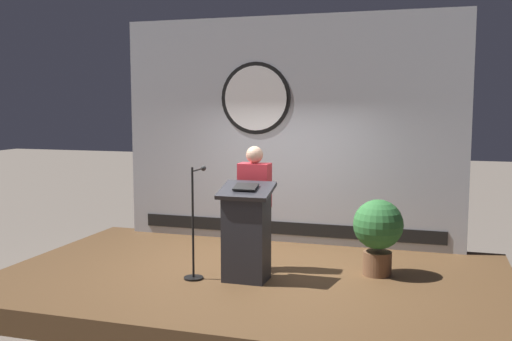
{
  "coord_description": "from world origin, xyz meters",
  "views": [
    {
      "loc": [
        2.17,
        -6.89,
        2.45
      ],
      "look_at": [
        0.01,
        0.13,
        1.61
      ],
      "focal_mm": 40.89,
      "sensor_mm": 36.0,
      "label": 1
    }
  ],
  "objects_px": {
    "microphone_stand": "(195,240)",
    "potted_plant": "(378,230)",
    "podium": "(246,233)",
    "speaker_person": "(255,207)"
  },
  "relations": [
    {
      "from": "speaker_person",
      "to": "microphone_stand",
      "type": "distance_m",
      "value": 0.9
    },
    {
      "from": "microphone_stand",
      "to": "potted_plant",
      "type": "distance_m",
      "value": 2.3
    },
    {
      "from": "speaker_person",
      "to": "potted_plant",
      "type": "xyz_separation_m",
      "value": [
        1.56,
        0.21,
        -0.24
      ]
    },
    {
      "from": "podium",
      "to": "potted_plant",
      "type": "distance_m",
      "value": 1.67
    },
    {
      "from": "speaker_person",
      "to": "microphone_stand",
      "type": "relative_size",
      "value": 1.16
    },
    {
      "from": "speaker_person",
      "to": "microphone_stand",
      "type": "bearing_deg",
      "value": -135.8
    },
    {
      "from": "speaker_person",
      "to": "microphone_stand",
      "type": "xyz_separation_m",
      "value": [
        -0.6,
        -0.58,
        -0.34
      ]
    },
    {
      "from": "podium",
      "to": "potted_plant",
      "type": "bearing_deg",
      "value": 24.62
    },
    {
      "from": "podium",
      "to": "microphone_stand",
      "type": "relative_size",
      "value": 0.87
    },
    {
      "from": "podium",
      "to": "microphone_stand",
      "type": "bearing_deg",
      "value": -171.13
    }
  ]
}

